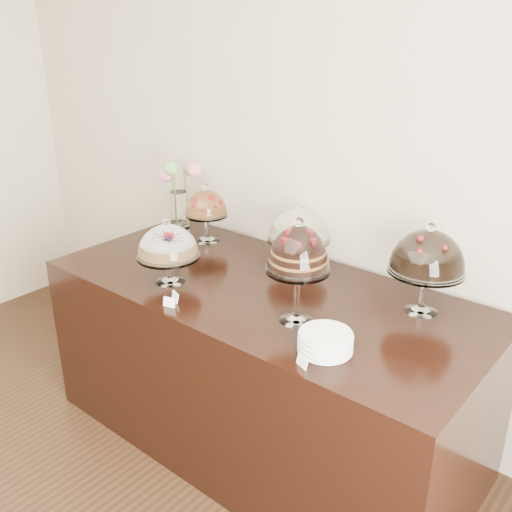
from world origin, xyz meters
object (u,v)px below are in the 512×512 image
Objects in this scene: display_counter at (262,366)px; plate_stack at (325,342)px; cake_stand_fruit_tart at (206,206)px; cake_stand_sugar_sponge at (168,244)px; cake_stand_choco_layer at (298,253)px; cake_stand_dark_choco at (428,255)px; cake_stand_cheesecake at (299,228)px; flower_vase at (179,192)px.

plate_stack reaches higher than display_counter.
cake_stand_fruit_tart is at bearing 156.22° from display_counter.
cake_stand_sugar_sponge is 0.95× the size of cake_stand_fruit_tart.
cake_stand_sugar_sponge is 1.57× the size of plate_stack.
cake_stand_choco_layer reaches higher than display_counter.
cake_stand_dark_choco is at bearing 75.34° from plate_stack.
cake_stand_sugar_sponge is at bearing -123.94° from cake_stand_cheesecake.
flower_vase is (-0.27, 0.05, 0.02)m from cake_stand_fruit_tart.
cake_stand_choco_layer is 1.08m from cake_stand_fruit_tart.
cake_stand_choco_layer reaches higher than cake_stand_sugar_sponge.
cake_stand_dark_choco is 1.36m from cake_stand_fruit_tart.
cake_stand_choco_layer reaches higher than cake_stand_fruit_tart.
cake_stand_sugar_sponge is 1.21m from cake_stand_dark_choco.
cake_stand_choco_layer is 1.35m from flower_vase.
flower_vase reaches higher than cake_stand_cheesecake.
plate_stack is (1.48, -0.63, -0.19)m from flower_vase.
cake_stand_sugar_sponge is 0.96× the size of cake_stand_cheesecake.
display_counter is 0.80m from plate_stack.
cake_stand_sugar_sponge is 0.79× the size of cake_stand_dark_choco.
cake_stand_dark_choco is at bearing -1.20° from cake_stand_fruit_tart.
display_counter is 1.20m from flower_vase.
cake_stand_dark_choco is (0.70, 0.26, 0.72)m from display_counter.
cake_stand_cheesecake is at bearing 125.12° from cake_stand_choco_layer.
display_counter is 0.85m from cake_stand_choco_layer.
cake_stand_fruit_tart is at bearing 115.83° from cake_stand_sugar_sponge.
flower_vase is (-1.25, 0.50, -0.08)m from cake_stand_choco_layer.
cake_stand_choco_layer reaches higher than cake_stand_dark_choco.
plate_stack is at bearing -104.66° from cake_stand_dark_choco.
cake_stand_dark_choco is at bearing 20.31° from display_counter.
display_counter is 0.80m from cake_stand_sugar_sponge.
cake_stand_dark_choco is (1.10, 0.50, 0.07)m from cake_stand_sugar_sponge.
cake_stand_cheesecake is (-0.34, 0.48, -0.10)m from cake_stand_choco_layer.
cake_stand_fruit_tart is at bearing -177.11° from cake_stand_cheesecake.
display_counter is at bearing -86.62° from cake_stand_cheesecake.
cake_stand_sugar_sponge is (-0.40, -0.24, 0.65)m from display_counter.
cake_stand_dark_choco is (0.72, -0.06, 0.06)m from cake_stand_cheesecake.
cake_stand_cheesecake is (0.38, 0.56, 0.02)m from cake_stand_sugar_sponge.
plate_stack is at bearing -23.05° from flower_vase.
cake_stand_fruit_tart reaches higher than cake_stand_sugar_sponge.
cake_stand_choco_layer is at bearing 150.70° from plate_stack.
cake_stand_choco_layer is (0.32, -0.17, 0.76)m from display_counter.
flower_vase reaches higher than plate_stack.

